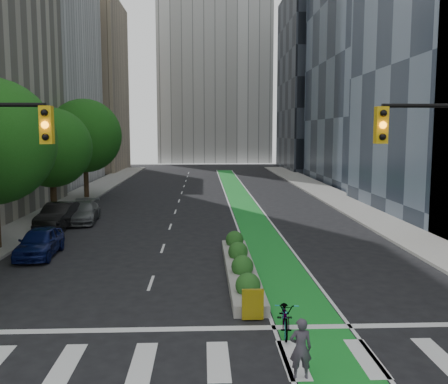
{
  "coord_description": "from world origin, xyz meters",
  "views": [
    {
      "loc": [
        -0.38,
        -13.61,
        6.06
      ],
      "look_at": [
        0.69,
        11.67,
        3.0
      ],
      "focal_mm": 40.0,
      "sensor_mm": 36.0,
      "label": 1
    }
  ],
  "objects": [
    {
      "name": "bike_lane_paint",
      "position": [
        3.0,
        30.0,
        0.01
      ],
      "size": [
        2.2,
        70.0,
        0.01
      ],
      "primitive_type": "cube",
      "color": "#198929",
      "rests_on": "ground"
    },
    {
      "name": "cyclist",
      "position": [
        2.0,
        -2.0,
        0.77
      ],
      "size": [
        0.56,
        0.37,
        1.54
      ],
      "primitive_type": "imported",
      "rotation": [
        0.0,
        0.0,
        3.14
      ],
      "color": "#3C3742",
      "rests_on": "ground"
    },
    {
      "name": "median_planter",
      "position": [
        1.2,
        7.04,
        0.37
      ],
      "size": [
        1.2,
        10.26,
        1.1
      ],
      "color": "gray",
      "rests_on": "ground"
    },
    {
      "name": "tree_far",
      "position": [
        -11.0,
        32.0,
        5.69
      ],
      "size": [
        6.6,
        6.6,
        9.0
      ],
      "color": "black",
      "rests_on": "ground"
    },
    {
      "name": "sidewalk_left",
      "position": [
        -11.8,
        25.0,
        0.07
      ],
      "size": [
        3.6,
        90.0,
        0.15
      ],
      "primitive_type": "cube",
      "color": "gray",
      "rests_on": "ground"
    },
    {
      "name": "ground",
      "position": [
        0.0,
        0.0,
        0.0
      ],
      "size": [
        160.0,
        160.0,
        0.0
      ],
      "primitive_type": "plane",
      "color": "black",
      "rests_on": "ground"
    },
    {
      "name": "parked_car_left_far",
      "position": [
        -8.46,
        19.83,
        0.69
      ],
      "size": [
        2.3,
        4.91,
        1.39
      ],
      "primitive_type": "imported",
      "rotation": [
        0.0,
        0.0,
        0.08
      ],
      "color": "#515456",
      "rests_on": "ground"
    },
    {
      "name": "parked_car_left_near",
      "position": [
        -8.36,
        10.59,
        0.71
      ],
      "size": [
        1.82,
        4.24,
        1.43
      ],
      "primitive_type": "imported",
      "rotation": [
        0.0,
        0.0,
        0.03
      ],
      "color": "#0C164D",
      "rests_on": "ground"
    },
    {
      "name": "parked_car_left_mid",
      "position": [
        -9.5,
        17.95,
        0.79
      ],
      "size": [
        2.0,
        4.91,
        1.58
      ],
      "primitive_type": "imported",
      "rotation": [
        0.0,
        0.0,
        -0.07
      ],
      "color": "black",
      "rests_on": "ground"
    },
    {
      "name": "bicycle",
      "position": [
        2.1,
        0.83,
        0.53
      ],
      "size": [
        0.92,
        2.07,
        1.05
      ],
      "primitive_type": "imported",
      "rotation": [
        0.0,
        0.0,
        -0.11
      ],
      "color": "gray",
      "rests_on": "ground"
    },
    {
      "name": "sidewalk_right",
      "position": [
        11.8,
        25.0,
        0.07
      ],
      "size": [
        3.6,
        90.0,
        0.15
      ],
      "primitive_type": "cube",
      "color": "gray",
      "rests_on": "ground"
    },
    {
      "name": "building_glass_far",
      "position": [
        21.0,
        45.0,
        21.0
      ],
      "size": [
        14.0,
        24.0,
        42.0
      ],
      "primitive_type": "cube",
      "color": "#19212D",
      "rests_on": "ground"
    },
    {
      "name": "building_dark_end",
      "position": [
        20.0,
        68.0,
        14.0
      ],
      "size": [
        14.0,
        18.0,
        28.0
      ],
      "primitive_type": "cube",
      "color": "black",
      "rests_on": "ground"
    },
    {
      "name": "tree_midfar",
      "position": [
        -11.0,
        22.0,
        4.95
      ],
      "size": [
        5.6,
        5.6,
        7.76
      ],
      "color": "black",
      "rests_on": "ground"
    },
    {
      "name": "building_tan_far",
      "position": [
        -20.0,
        66.0,
        13.0
      ],
      "size": [
        14.0,
        16.0,
        26.0
      ],
      "primitive_type": "cube",
      "color": "tan",
      "rests_on": "ground"
    }
  ]
}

